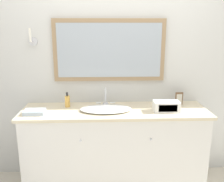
% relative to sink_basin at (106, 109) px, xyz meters
% --- Properties ---
extents(wall_back, '(8.00, 0.18, 2.55)m').
position_rel_sink_basin_xyz_m(wall_back, '(0.09, 0.32, 0.39)').
color(wall_back, silver).
rests_on(wall_back, ground_plane).
extents(vanity_counter, '(1.93, 0.56, 0.87)m').
position_rel_sink_basin_xyz_m(vanity_counter, '(0.09, 0.02, -0.46)').
color(vanity_counter, silver).
rests_on(vanity_counter, ground_plane).
extents(sink_basin, '(0.52, 0.35, 0.20)m').
position_rel_sink_basin_xyz_m(sink_basin, '(0.00, 0.00, 0.00)').
color(sink_basin, white).
rests_on(sink_basin, vanity_counter).
extents(soap_bottle, '(0.05, 0.05, 0.16)m').
position_rel_sink_basin_xyz_m(soap_bottle, '(-0.41, 0.13, 0.05)').
color(soap_bottle, gold).
rests_on(soap_bottle, vanity_counter).
extents(appliance_box, '(0.26, 0.14, 0.10)m').
position_rel_sink_basin_xyz_m(appliance_box, '(0.61, -0.05, 0.03)').
color(appliance_box, white).
rests_on(appliance_box, vanity_counter).
extents(picture_frame, '(0.08, 0.01, 0.14)m').
position_rel_sink_basin_xyz_m(picture_frame, '(0.81, 0.17, 0.05)').
color(picture_frame, brown).
rests_on(picture_frame, vanity_counter).
extents(hand_towel_near_sink, '(0.20, 0.14, 0.04)m').
position_rel_sink_basin_xyz_m(hand_towel_near_sink, '(-0.71, -0.08, 0.00)').
color(hand_towel_near_sink, '#A8B7C6').
rests_on(hand_towel_near_sink, vanity_counter).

